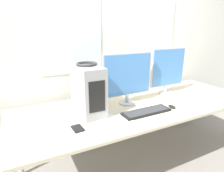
{
  "coord_description": "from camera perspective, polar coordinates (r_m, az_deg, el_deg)",
  "views": [
    {
      "loc": [
        -1.08,
        -1.04,
        1.48
      ],
      "look_at": [
        -0.33,
        0.46,
        0.97
      ],
      "focal_mm": 30.0,
      "sensor_mm": 36.0,
      "label": 1
    }
  ],
  "objects": [
    {
      "name": "paper_sheet_front",
      "position": [
        1.63,
        0.75,
        -10.71
      ],
      "size": [
        0.33,
        0.36,
        0.0
      ],
      "rotation": [
        0.0,
        0.0,
        0.51
      ],
      "color": "white",
      "rests_on": "desk"
    },
    {
      "name": "headphones",
      "position": [
        1.7,
        -7.77,
        6.72
      ],
      "size": [
        0.19,
        0.19,
        0.02
      ],
      "color": "#333338",
      "rests_on": "pc_tower"
    },
    {
      "name": "keyboard",
      "position": [
        1.81,
        10.44,
        -7.7
      ],
      "size": [
        0.48,
        0.15,
        0.02
      ],
      "color": "black",
      "rests_on": "desk"
    },
    {
      "name": "cell_phone",
      "position": [
        1.54,
        -10.44,
        -12.6
      ],
      "size": [
        0.09,
        0.13,
        0.01
      ],
      "rotation": [
        0.0,
        0.0,
        0.07
      ],
      "color": "black",
      "rests_on": "desk"
    },
    {
      "name": "mouse",
      "position": [
        1.98,
        17.8,
        -6.01
      ],
      "size": [
        0.05,
        0.09,
        0.03
      ],
      "color": "black",
      "rests_on": "desk"
    },
    {
      "name": "pc_tower",
      "position": [
        1.76,
        -7.46,
        -0.9
      ],
      "size": [
        0.2,
        0.47,
        0.45
      ],
      "color": "#9E9EA3",
      "rests_on": "desk"
    },
    {
      "name": "wall_back",
      "position": [
        2.36,
        0.73,
        13.79
      ],
      "size": [
        8.0,
        0.07,
        2.7
      ],
      "color": "silver",
      "rests_on": "ground_plane"
    },
    {
      "name": "desk",
      "position": [
        2.02,
        8.42,
        -6.49
      ],
      "size": [
        2.56,
        0.93,
        0.72
      ],
      "color": "beige",
      "rests_on": "ground_plane"
    },
    {
      "name": "monitor_main",
      "position": [
        1.91,
        4.75,
        2.9
      ],
      "size": [
        0.55,
        0.16,
        0.54
      ],
      "color": "#B7B7BC",
      "rests_on": "desk"
    },
    {
      "name": "monitor_right_near",
      "position": [
        2.32,
        16.59,
        4.88
      ],
      "size": [
        0.48,
        0.16,
        0.55
      ],
      "color": "#B7B7BC",
      "rests_on": "desk"
    }
  ]
}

